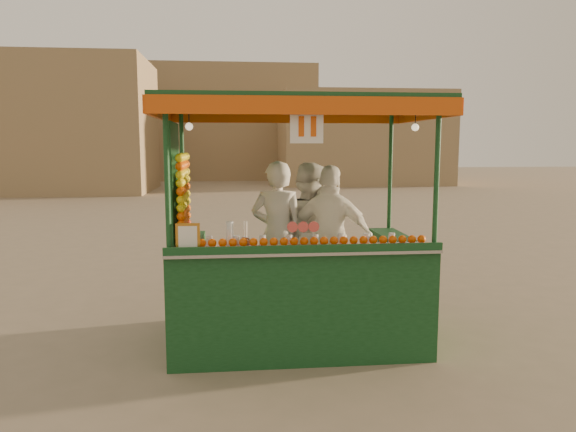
{
  "coord_description": "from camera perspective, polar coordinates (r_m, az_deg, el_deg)",
  "views": [
    {
      "loc": [
        -0.2,
        -5.82,
        2.13
      ],
      "look_at": [
        0.39,
        -0.12,
        1.37
      ],
      "focal_mm": 33.35,
      "sensor_mm": 36.0,
      "label": 1
    }
  ],
  "objects": [
    {
      "name": "juice_cart",
      "position": [
        5.71,
        0.23,
        -5.49
      ],
      "size": [
        2.86,
        1.85,
        2.6
      ],
      "color": "#0F3815",
      "rests_on": "ground"
    },
    {
      "name": "ground",
      "position": [
        6.2,
        -3.8,
        -12.54
      ],
      "size": [
        90.0,
        90.0,
        0.0
      ],
      "primitive_type": "plane",
      "color": "#766954",
      "rests_on": "ground"
    },
    {
      "name": "vendor_middle",
      "position": [
        6.25,
        2.11,
        -1.77
      ],
      "size": [
        1.0,
        0.95,
        1.63
      ],
      "rotation": [
        0.0,
        0.0,
        2.55
      ],
      "color": "silver",
      "rests_on": "ground"
    },
    {
      "name": "vendor_left",
      "position": [
        6.0,
        -1.11,
        -2.0
      ],
      "size": [
        0.68,
        0.53,
        1.66
      ],
      "rotation": [
        0.0,
        0.0,
        2.9
      ],
      "color": "silver",
      "rests_on": "ground"
    },
    {
      "name": "building_left",
      "position": [
        27.29,
        -25.04,
        8.68
      ],
      "size": [
        10.0,
        6.0,
        6.0
      ],
      "primitive_type": "cube",
      "color": "#8C7150",
      "rests_on": "ground"
    },
    {
      "name": "building_center",
      "position": [
        35.89,
        -8.93,
        9.64
      ],
      "size": [
        14.0,
        7.0,
        7.0
      ],
      "primitive_type": "cube",
      "color": "#8C7150",
      "rests_on": "ground"
    },
    {
      "name": "vendor_right",
      "position": [
        5.9,
        4.59,
        -2.41
      ],
      "size": [
        1.02,
        0.71,
        1.61
      ],
      "rotation": [
        0.0,
        0.0,
        2.76
      ],
      "color": "white",
      "rests_on": "ground"
    },
    {
      "name": "building_right",
      "position": [
        30.68,
        7.72,
        8.17
      ],
      "size": [
        9.0,
        6.0,
        5.0
      ],
      "primitive_type": "cube",
      "color": "#8C7150",
      "rests_on": "ground"
    }
  ]
}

